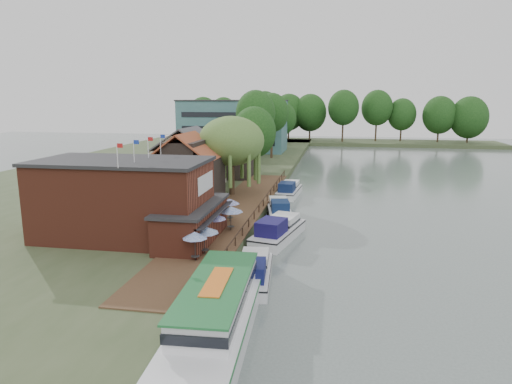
# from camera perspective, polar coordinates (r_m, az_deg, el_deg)

# --- Properties ---
(ground) EXTENTS (260.00, 260.00, 0.00)m
(ground) POSITION_cam_1_polar(r_m,az_deg,el_deg) (41.28, 5.31, -7.71)
(ground) COLOR #525F5B
(ground) RESTS_ON ground
(land_bank) EXTENTS (50.00, 140.00, 1.00)m
(land_bank) POSITION_cam_1_polar(r_m,az_deg,el_deg) (81.98, -13.81, 2.09)
(land_bank) COLOR #384728
(land_bank) RESTS_ON ground
(quay_deck) EXTENTS (6.00, 50.00, 0.10)m
(quay_deck) POSITION_cam_1_polar(r_m,az_deg,el_deg) (51.65, -2.58, -2.48)
(quay_deck) COLOR #47301E
(quay_deck) RESTS_ON land_bank
(quay_rail) EXTENTS (0.20, 49.00, 1.00)m
(quay_rail) POSITION_cam_1_polar(r_m,az_deg,el_deg) (51.50, 0.47, -1.99)
(quay_rail) COLOR black
(quay_rail) RESTS_ON land_bank
(pub) EXTENTS (20.00, 11.00, 7.30)m
(pub) POSITION_cam_1_polar(r_m,az_deg,el_deg) (42.49, -13.85, -0.92)
(pub) COLOR maroon
(pub) RESTS_ON land_bank
(hotel_block) EXTENTS (25.40, 12.40, 12.30)m
(hotel_block) POSITION_cam_1_polar(r_m,az_deg,el_deg) (111.88, -2.85, 8.31)
(hotel_block) COLOR #38666B
(hotel_block) RESTS_ON land_bank
(cottage_a) EXTENTS (8.60, 7.60, 8.50)m
(cottage_a) POSITION_cam_1_polar(r_m,az_deg,el_deg) (56.48, -8.67, 2.97)
(cottage_a) COLOR black
(cottage_a) RESTS_ON land_bank
(cottage_b) EXTENTS (9.60, 8.60, 8.50)m
(cottage_b) POSITION_cam_1_polar(r_m,az_deg,el_deg) (66.82, -8.36, 4.31)
(cottage_b) COLOR beige
(cottage_b) RESTS_ON land_bank
(cottage_c) EXTENTS (7.60, 7.60, 8.50)m
(cottage_c) POSITION_cam_1_polar(r_m,az_deg,el_deg) (74.32, -3.22, 5.15)
(cottage_c) COLOR black
(cottage_c) RESTS_ON land_bank
(willow) EXTENTS (8.60, 8.60, 10.43)m
(willow) POSITION_cam_1_polar(r_m,az_deg,el_deg) (59.88, -3.07, 4.50)
(willow) COLOR #476B2D
(willow) RESTS_ON land_bank
(umbrella_0) EXTENTS (2.00, 2.00, 2.38)m
(umbrella_0) POSITION_cam_1_polar(r_m,az_deg,el_deg) (36.23, -7.62, -6.74)
(umbrella_0) COLOR #1A4094
(umbrella_0) RESTS_ON quay_deck
(umbrella_1) EXTENTS (2.41, 2.41, 2.38)m
(umbrella_1) POSITION_cam_1_polar(r_m,az_deg,el_deg) (37.63, -6.46, -6.01)
(umbrella_1) COLOR navy
(umbrella_1) RESTS_ON quay_deck
(umbrella_2) EXTENTS (2.32, 2.32, 2.38)m
(umbrella_2) POSITION_cam_1_polar(r_m,az_deg,el_deg) (41.62, -5.30, -4.25)
(umbrella_2) COLOR navy
(umbrella_2) RESTS_ON quay_deck
(umbrella_3) EXTENTS (2.42, 2.42, 2.38)m
(umbrella_3) POSITION_cam_1_polar(r_m,az_deg,el_deg) (44.10, -3.17, -3.30)
(umbrella_3) COLOR navy
(umbrella_3) RESTS_ON quay_deck
(umbrella_4) EXTENTS (2.14, 2.14, 2.38)m
(umbrella_4) POSITION_cam_1_polar(r_m,az_deg,el_deg) (47.42, -3.32, -2.23)
(umbrella_4) COLOR navy
(umbrella_4) RESTS_ON quay_deck
(cruiser_0) EXTENTS (3.80, 9.31, 2.16)m
(cruiser_0) POSITION_cam_1_polar(r_m,az_deg,el_deg) (34.85, -0.32, -9.50)
(cruiser_0) COLOR silver
(cruiser_0) RESTS_ON ground
(cruiser_1) EXTENTS (5.41, 10.64, 2.48)m
(cruiser_1) POSITION_cam_1_polar(r_m,az_deg,el_deg) (44.77, 2.81, -4.46)
(cruiser_1) COLOR silver
(cruiser_1) RESTS_ON ground
(cruiser_2) EXTENTS (4.72, 9.53, 2.18)m
(cruiser_2) POSITION_cam_1_polar(r_m,az_deg,el_deg) (53.82, 2.89, -1.86)
(cruiser_2) COLOR white
(cruiser_2) RESTS_ON ground
(cruiser_3) EXTENTS (3.64, 9.46, 2.22)m
(cruiser_3) POSITION_cam_1_polar(r_m,az_deg,el_deg) (64.95, 4.15, 0.49)
(cruiser_3) COLOR white
(cruiser_3) RESTS_ON ground
(tour_boat) EXTENTS (4.93, 15.08, 3.25)m
(tour_boat) POSITION_cam_1_polar(r_m,az_deg,el_deg) (27.15, -5.18, -14.70)
(tour_boat) COLOR silver
(tour_boat) RESTS_ON ground
(swan) EXTENTS (0.44, 0.44, 0.44)m
(swan) POSITION_cam_1_polar(r_m,az_deg,el_deg) (31.41, -3.73, -13.69)
(swan) COLOR white
(swan) RESTS_ON ground
(bank_tree_0) EXTENTS (7.80, 7.80, 11.26)m
(bank_tree_0) POSITION_cam_1_polar(r_m,az_deg,el_deg) (81.11, -0.24, 6.69)
(bank_tree_0) COLOR #143811
(bank_tree_0) RESTS_ON land_bank
(bank_tree_1) EXTENTS (7.73, 7.73, 14.24)m
(bank_tree_1) POSITION_cam_1_polar(r_m,az_deg,el_deg) (90.05, -0.05, 8.14)
(bank_tree_1) COLOR #143811
(bank_tree_1) RESTS_ON land_bank
(bank_tree_2) EXTENTS (7.22, 7.22, 13.79)m
(bank_tree_2) POSITION_cam_1_polar(r_m,az_deg,el_deg) (97.88, 1.97, 8.28)
(bank_tree_2) COLOR #143811
(bank_tree_2) RESTS_ON land_bank
(bank_tree_3) EXTENTS (7.44, 7.44, 11.83)m
(bank_tree_3) POSITION_cam_1_polar(r_m,az_deg,el_deg) (118.49, 3.23, 8.38)
(bank_tree_3) COLOR #143811
(bank_tree_3) RESTS_ON land_bank
(bank_tree_4) EXTENTS (7.86, 7.86, 14.59)m
(bank_tree_4) POSITION_cam_1_polar(r_m,az_deg,el_deg) (127.74, 1.12, 9.25)
(bank_tree_4) COLOR #143811
(bank_tree_4) RESTS_ON land_bank
(bank_tree_5) EXTENTS (6.71, 6.71, 10.90)m
(bank_tree_5) POSITION_cam_1_polar(r_m,az_deg,el_deg) (135.08, 2.77, 8.59)
(bank_tree_5) COLOR #143811
(bank_tree_5) RESTS_ON land_bank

